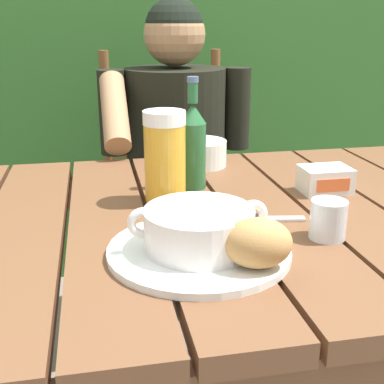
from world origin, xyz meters
name	(u,v)px	position (x,y,z in m)	size (l,w,h in m)	color
dining_table	(189,260)	(0.00, 0.00, 0.68)	(1.37, 0.86, 0.77)	brown
hedge_backdrop	(57,2)	(-0.29, 1.62, 1.20)	(3.42, 0.97, 2.50)	#306428
chair_near_diner	(169,202)	(0.09, 0.87, 0.48)	(0.45, 0.48, 1.02)	brown
person_eating	(177,158)	(0.09, 0.67, 0.70)	(0.48, 0.47, 1.19)	black
serving_plate	(199,251)	(-0.02, -0.17, 0.78)	(0.29, 0.29, 0.01)	white
soup_bowl	(199,227)	(-0.02, -0.17, 0.82)	(0.22, 0.17, 0.07)	white
bread_roll	(258,243)	(0.05, -0.26, 0.82)	(0.11, 0.09, 0.07)	tan
beer_glass	(165,157)	(-0.03, 0.08, 0.87)	(0.08, 0.08, 0.19)	gold
beer_bottle	(193,144)	(0.04, 0.16, 0.87)	(0.06, 0.06, 0.24)	#265F33
water_glass_small	(328,219)	(0.21, -0.15, 0.81)	(0.06, 0.06, 0.07)	silver
butter_tub	(325,180)	(0.31, 0.07, 0.80)	(0.10, 0.08, 0.06)	white
table_knife	(258,218)	(0.12, -0.06, 0.78)	(0.14, 0.04, 0.01)	silver
diner_bowl	(200,153)	(0.09, 0.33, 0.81)	(0.14, 0.14, 0.06)	white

